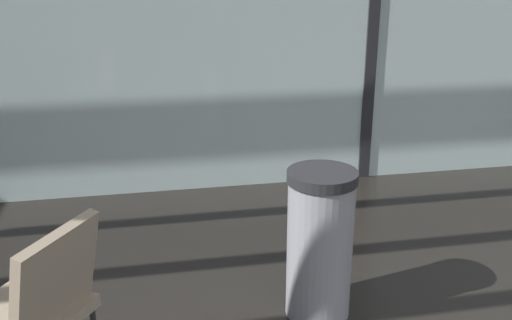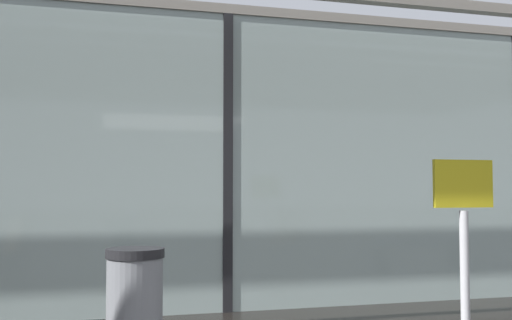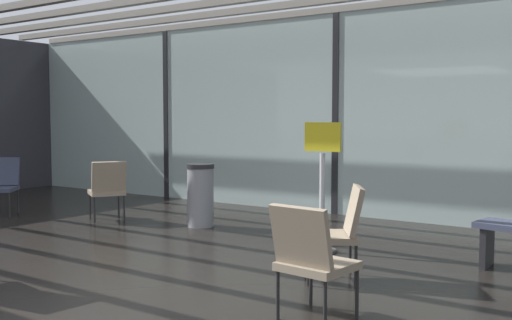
{
  "view_description": "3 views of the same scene",
  "coord_description": "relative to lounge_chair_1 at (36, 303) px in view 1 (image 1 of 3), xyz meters",
  "views": [
    {
      "loc": [
        -1.9,
        0.49,
        1.92
      ],
      "look_at": [
        -1.51,
        2.56,
        1.17
      ],
      "focal_mm": 40.21,
      "sensor_mm": 36.0,
      "label": 1
    },
    {
      "loc": [
        -1.24,
        -0.7,
        1.24
      ],
      "look_at": [
        0.19,
        4.74,
        1.53
      ],
      "focal_mm": 40.97,
      "sensor_mm": 36.0,
      "label": 2
    },
    {
      "loc": [
        4.27,
        -3.17,
        1.5
      ],
      "look_at": [
        0.42,
        2.42,
        1.02
      ],
      "focal_mm": 42.58,
      "sensor_mm": 36.0,
      "label": 3
    }
  ],
  "objects": [
    {
      "name": "lounge_chair_1",
      "position": [
        0.0,
        0.0,
        0.0
      ],
      "size": [
        0.7,
        0.69,
        0.87
      ],
      "rotation": [
        0.0,
        0.0,
        4.15
      ],
      "color": "#7F705B",
      "rests_on": "ground"
    },
    {
      "name": "window_mullion_1",
      "position": [
        2.44,
        2.42,
        1.04
      ],
      "size": [
        0.1,
        0.12,
        3.07
      ],
      "primitive_type": "cube",
      "color": "black",
      "rests_on": "ground"
    },
    {
      "name": "trash_bin",
      "position": [
        1.41,
        0.4,
        -0.06
      ],
      "size": [
        0.38,
        0.38,
        0.86
      ],
      "color": "slate",
      "rests_on": "ground"
    },
    {
      "name": "glass_curtain_wall",
      "position": [
        2.44,
        2.42,
        1.04
      ],
      "size": [
        14.0,
        0.08,
        3.07
      ],
      "primitive_type": "cube",
      "color": "#A3B7B2",
      "rests_on": "ground"
    }
  ]
}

